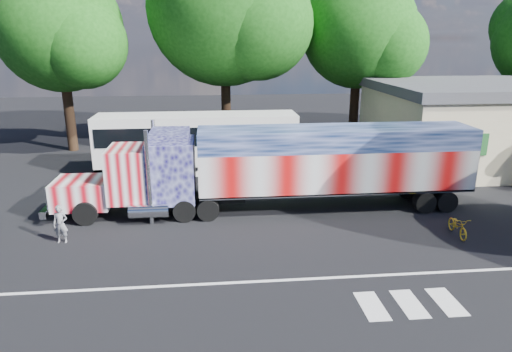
{
  "coord_description": "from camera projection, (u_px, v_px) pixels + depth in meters",
  "views": [
    {
      "loc": [
        -1.93,
        -16.6,
        7.87
      ],
      "look_at": [
        0.0,
        3.0,
        1.9
      ],
      "focal_mm": 32.0,
      "sensor_mm": 36.0,
      "label": 1
    }
  ],
  "objects": [
    {
      "name": "ground",
      "position": [
        263.0,
        243.0,
        18.27
      ],
      "size": [
        100.0,
        100.0,
        0.0
      ],
      "primitive_type": "plane",
      "color": "black"
    },
    {
      "name": "lane_markings",
      "position": [
        329.0,
        290.0,
        14.84
      ],
      "size": [
        30.0,
        2.67,
        0.01
      ],
      "color": "silver",
      "rests_on": "ground"
    },
    {
      "name": "semi_truck",
      "position": [
        284.0,
        166.0,
        21.28
      ],
      "size": [
        19.69,
        3.11,
        4.2
      ],
      "color": "black",
      "rests_on": "ground"
    },
    {
      "name": "coach_bus",
      "position": [
        198.0,
        142.0,
        27.72
      ],
      "size": [
        12.03,
        2.8,
        3.5
      ],
      "color": "white",
      "rests_on": "ground"
    },
    {
      "name": "woman",
      "position": [
        60.0,
        224.0,
        18.11
      ],
      "size": [
        0.59,
        0.4,
        1.57
      ],
      "primitive_type": "imported",
      "rotation": [
        0.0,
        0.0,
        -0.04
      ],
      "color": "slate",
      "rests_on": "ground"
    },
    {
      "name": "bicycle",
      "position": [
        458.0,
        226.0,
        18.86
      ],
      "size": [
        0.67,
        1.66,
        0.85
      ],
      "primitive_type": "imported",
      "rotation": [
        0.0,
        0.0,
        -0.07
      ],
      "color": "gold",
      "rests_on": "ground"
    },
    {
      "name": "tree_nw_a",
      "position": [
        61.0,
        29.0,
        30.94
      ],
      "size": [
        9.0,
        8.57,
        12.79
      ],
      "color": "black",
      "rests_on": "ground"
    },
    {
      "name": "tree_n_mid",
      "position": [
        227.0,
        8.0,
        32.2
      ],
      "size": [
        11.53,
        10.98,
        15.43
      ],
      "color": "black",
      "rests_on": "ground"
    },
    {
      "name": "tree_ne_a",
      "position": [
        361.0,
        31.0,
        33.78
      ],
      "size": [
        8.9,
        8.48,
        12.63
      ],
      "color": "black",
      "rests_on": "ground"
    }
  ]
}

